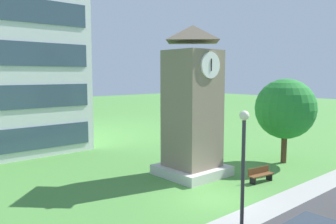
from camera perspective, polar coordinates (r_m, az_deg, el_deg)
The scene contains 6 objects.
ground_plane at distance 18.61m, azimuth 7.28°, elevation -14.14°, with size 160.00×160.00×0.00m, color #4C893D.
kerb_strip at distance 17.11m, azimuth 14.14°, elevation -16.14°, with size 120.00×1.60×0.01m, color #9E9E99.
clock_tower at distance 21.89m, azimuth 4.05°, elevation 0.34°, with size 3.87×3.87×9.52m.
park_bench at distance 21.80m, azimuth 15.09°, elevation -9.97°, with size 1.85×0.72×0.88m.
street_lamp at distance 13.00m, azimuth 12.37°, elevation -8.16°, with size 0.36×0.36×5.17m.
tree_near_tower at distance 26.32m, azimuth 18.89°, elevation 0.49°, with size 4.36×4.36×6.18m.
Camera 1 is at (-13.11, -11.53, 6.46)m, focal length 36.74 mm.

